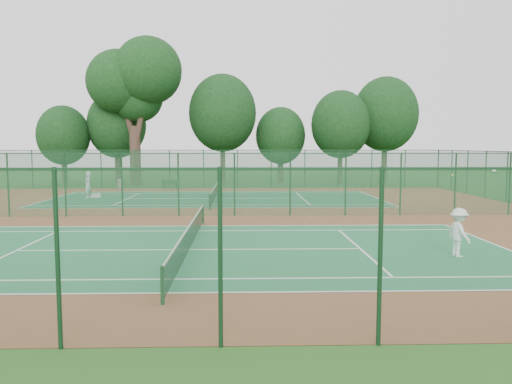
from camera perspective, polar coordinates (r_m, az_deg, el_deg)
ground at (r=27.71m, az=-5.65°, el=-2.75°), size 120.00×120.00×0.00m
red_pad at (r=27.71m, az=-5.65°, el=-2.74°), size 40.00×36.00×0.01m
court_near at (r=18.87m, az=-7.58°, el=-6.56°), size 23.77×10.97×0.01m
court_far at (r=36.63m, az=-4.66°, el=-0.74°), size 23.77×10.97×0.01m
fence_north at (r=45.46m, az=-4.08°, el=2.65°), size 40.00×0.09×3.50m
fence_south at (r=9.80m, az=-13.20°, el=-7.38°), size 40.00×0.09×3.50m
fence_divider at (r=27.52m, az=-5.68°, el=0.88°), size 40.00×0.09×3.50m
tennis_net_near at (r=18.77m, az=-7.60°, el=-4.98°), size 0.10×12.90×0.97m
tennis_net_far at (r=36.57m, az=-4.67°, el=0.08°), size 0.10×12.90×0.97m
player_near at (r=18.79m, az=22.18°, el=-4.30°), size 0.84×1.21×1.71m
player_far at (r=38.52m, az=-18.66°, el=0.77°), size 0.57×0.78×1.97m
trash_bin at (r=46.20m, az=-15.25°, el=0.89°), size 0.52×0.52×0.88m
bench at (r=44.91m, az=-9.82°, el=0.88°), size 1.40×0.45×0.86m
kit_bag at (r=38.99m, az=-18.05°, el=-0.37°), size 0.98×0.69×0.34m
stray_ball_a at (r=27.23m, az=6.21°, el=-2.81°), size 0.07×0.07×0.07m
stray_ball_b at (r=28.27m, az=14.57°, el=-2.65°), size 0.06×0.06×0.06m
stray_ball_c at (r=26.76m, az=-3.51°, el=-2.93°), size 0.07×0.07×0.07m
big_tree at (r=51.00m, az=-13.66°, el=12.26°), size 9.33×6.83×14.34m
evergreen_row at (r=51.78m, az=-3.21°, el=1.04°), size 39.00×5.00×12.00m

